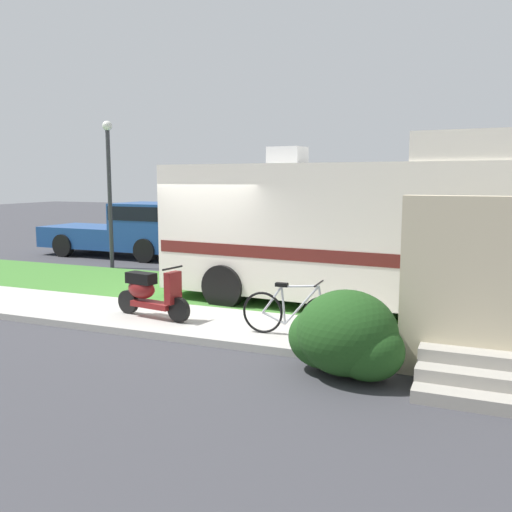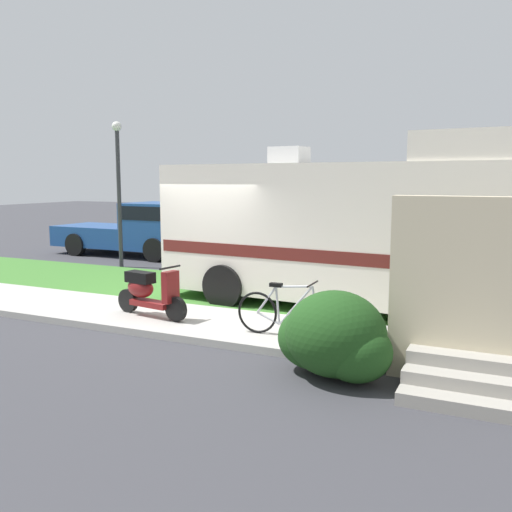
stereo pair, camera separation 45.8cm
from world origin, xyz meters
name	(u,v)px [view 1 (the left image)]	position (x,y,z in m)	size (l,w,h in m)	color
ground_plane	(198,309)	(0.00, 0.00, 0.00)	(80.00, 80.00, 0.00)	#38383D
sidewalk	(167,319)	(0.00, -1.20, 0.06)	(24.00, 2.00, 0.12)	#ADAAA3
grass_strip	(230,293)	(0.00, 1.50, 0.04)	(24.00, 3.40, 0.08)	#3D752D
motorhome_rv	(340,229)	(2.59, 1.21, 1.62)	(7.13, 2.97, 3.40)	silver
scooter	(150,292)	(-0.24, -1.36, 0.58)	(1.65, 0.58, 0.97)	black
bicycle	(292,313)	(2.53, -1.53, 0.50)	(1.69, 0.52, 0.90)	black
pickup_truck_near	(135,228)	(-5.51, 5.79, 0.97)	(5.52, 2.19, 1.82)	#1E478C
porch_steps	(480,310)	(5.29, -2.29, 0.97)	(2.00, 1.26, 2.40)	#9E998E
bush_by_porch	(345,337)	(3.67, -2.69, 0.54)	(1.61, 1.21, 1.14)	#1E4719
bottle_green	(427,340)	(4.58, -1.33, 0.23)	(0.07, 0.07, 0.27)	navy
street_lamp_post	(109,180)	(-4.81, 3.60, 2.57)	(0.28, 0.28, 4.23)	#333338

